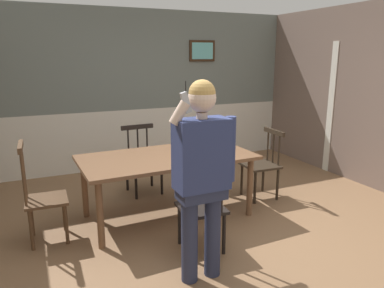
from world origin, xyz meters
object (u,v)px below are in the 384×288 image
object	(u,v)px
chair_by_doorway	(143,161)
person_figure	(202,168)
chair_near_window	(203,207)
dining_table	(167,162)
chair_opposite_corner	(262,164)
chair_at_table_head	(42,197)

from	to	relation	value
chair_by_doorway	person_figure	world-z (taller)	person_figure
chair_near_window	chair_by_doorway	bearing A→B (deg)	95.45
dining_table	chair_near_window	size ratio (longest dim) A/B	2.08
dining_table	chair_opposite_corner	size ratio (longest dim) A/B	2.17
dining_table	chair_near_window	distance (m)	0.93
chair_by_doorway	chair_opposite_corner	size ratio (longest dim) A/B	1.01
chair_near_window	person_figure	bearing A→B (deg)	-113.27
dining_table	chair_at_table_head	world-z (taller)	chair_at_table_head
chair_near_window	person_figure	xyz separation A→B (m)	(-0.20, -0.40, 0.53)
dining_table	chair_by_doorway	world-z (taller)	chair_by_doorway
chair_near_window	person_figure	world-z (taller)	person_figure
dining_table	chair_opposite_corner	world-z (taller)	chair_opposite_corner
dining_table	chair_by_doorway	xyz separation A→B (m)	(-0.03, 0.90, -0.22)
chair_at_table_head	chair_opposite_corner	size ratio (longest dim) A/B	1.14
dining_table	person_figure	size ratio (longest dim) A/B	1.18
chair_near_window	chair_opposite_corner	xyz separation A→B (m)	(1.35, 0.95, 0.00)
chair_near_window	chair_at_table_head	distance (m)	1.65
chair_near_window	dining_table	bearing A→B (deg)	95.29
chair_opposite_corner	person_figure	distance (m)	2.12
chair_at_table_head	person_figure	xyz separation A→B (m)	(1.21, -1.25, 0.51)
dining_table	chair_at_table_head	bearing A→B (deg)	-178.09
chair_at_table_head	person_figure	size ratio (longest dim) A/B	0.62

